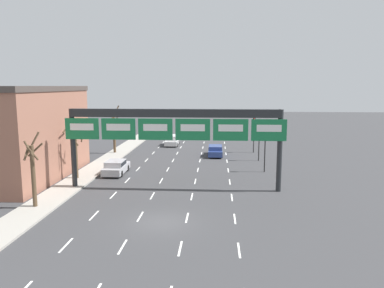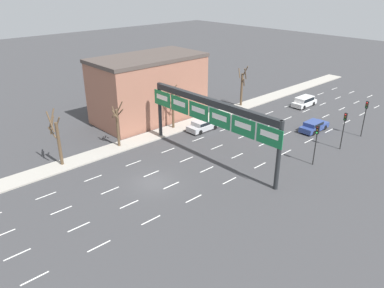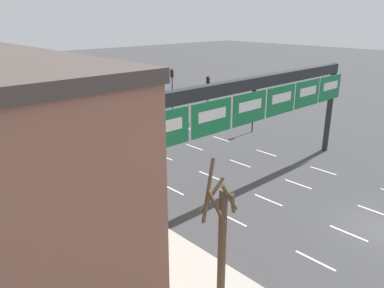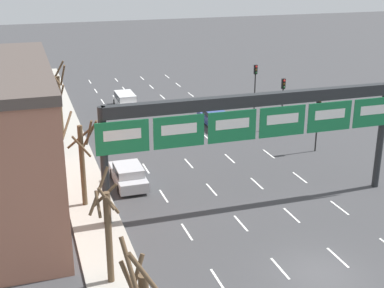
{
  "view_description": "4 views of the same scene",
  "coord_description": "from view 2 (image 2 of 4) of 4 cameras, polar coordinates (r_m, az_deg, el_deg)",
  "views": [
    {
      "loc": [
        3.62,
        -23.82,
        9.07
      ],
      "look_at": [
        1.62,
        6.71,
        4.3
      ],
      "focal_mm": 35.0,
      "sensor_mm": 36.0,
      "label": 1
    },
    {
      "loc": [
        26.84,
        -19.39,
        19.04
      ],
      "look_at": [
        0.97,
        4.45,
        3.27
      ],
      "focal_mm": 35.0,
      "sensor_mm": 36.0,
      "label": 2
    },
    {
      "loc": [
        -18.85,
        -5.68,
        10.58
      ],
      "look_at": [
        -1.98,
        12.42,
        2.05
      ],
      "focal_mm": 35.0,
      "sensor_mm": 36.0,
      "label": 3
    },
    {
      "loc": [
        -12.93,
        -19.53,
        14.71
      ],
      "look_at": [
        -2.72,
        11.93,
        3.03
      ],
      "focal_mm": 50.0,
      "sensor_mm": 36.0,
      "label": 4
    }
  ],
  "objects": [
    {
      "name": "building_near",
      "position": [
        54.32,
        -6.59,
        8.51
      ],
      "size": [
        8.41,
        15.88,
        9.06
      ],
      "color": "#9E6651",
      "rests_on": "ground_plane"
    },
    {
      "name": "traffic_light_far_end",
      "position": [
        42.31,
        18.44,
        0.97
      ],
      "size": [
        0.3,
        0.35,
        4.59
      ],
      "color": "black",
      "rests_on": "ground_plane"
    },
    {
      "name": "traffic_light_near_gantry",
      "position": [
        52.4,
        24.93,
        4.47
      ],
      "size": [
        0.3,
        0.35,
        4.75
      ],
      "color": "black",
      "rests_on": "ground_plane"
    },
    {
      "name": "lane_dashes",
      "position": [
        46.52,
        7.41,
        -0.22
      ],
      "size": [
        10.02,
        67.0,
        0.01
      ],
      "color": "white",
      "rests_on": "ground_plane"
    },
    {
      "name": "car_silver",
      "position": [
        50.44,
        1.64,
        2.91
      ],
      "size": [
        1.94,
        4.59,
        1.45
      ],
      "color": "#B7B7BC",
      "rests_on": "ground_plane"
    },
    {
      "name": "tree_bare_second",
      "position": [
        60.11,
        7.64,
        8.7
      ],
      "size": [
        1.5,
        1.5,
        6.33
      ],
      "color": "brown",
      "rests_on": "sidewalk_left"
    },
    {
      "name": "sidewalk_left",
      "position": [
        45.46,
        -13.32,
        -1.2
      ],
      "size": [
        2.8,
        110.0,
        0.15
      ],
      "color": "#A8A399",
      "rests_on": "ground_plane"
    },
    {
      "name": "tree_bare_closest",
      "position": [
        45.62,
        -11.27,
        3.01
      ],
      "size": [
        1.47,
        1.43,
        5.54
      ],
      "color": "brown",
      "rests_on": "sidewalk_left"
    },
    {
      "name": "tree_bare_furthest",
      "position": [
        42.48,
        -19.84,
        0.82
      ],
      "size": [
        1.49,
        1.3,
        6.29
      ],
      "color": "brown",
      "rests_on": "sidewalk_left"
    },
    {
      "name": "suv_white",
      "position": [
        62.74,
        16.75,
        6.29
      ],
      "size": [
        1.9,
        4.58,
        1.58
      ],
      "color": "silver",
      "rests_on": "ground_plane"
    },
    {
      "name": "ground_plane",
      "position": [
        38.19,
        -5.94,
        -5.9
      ],
      "size": [
        220.0,
        220.0,
        0.0
      ],
      "primitive_type": "plane",
      "color": "#3D3D3F"
    },
    {
      "name": "traffic_light_mid_block",
      "position": [
        47.4,
        22.19,
        2.88
      ],
      "size": [
        0.3,
        0.35,
        4.59
      ],
      "color": "black",
      "rests_on": "ground_plane"
    },
    {
      "name": "tree_bare_third",
      "position": [
        50.33,
        -2.82,
        5.84
      ],
      "size": [
        2.22,
        1.71,
        5.77
      ],
      "color": "brown",
      "rests_on": "sidewalk_left"
    },
    {
      "name": "sign_gantry",
      "position": [
        40.62,
        2.84,
        5.07
      ],
      "size": [
        19.06,
        0.7,
        7.1
      ],
      "color": "#232628",
      "rests_on": "ground_plane"
    },
    {
      "name": "car_blue",
      "position": [
        52.86,
        18.08,
        2.67
      ],
      "size": [
        1.86,
        4.76,
        1.4
      ],
      "color": "navy",
      "rests_on": "ground_plane"
    }
  ]
}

